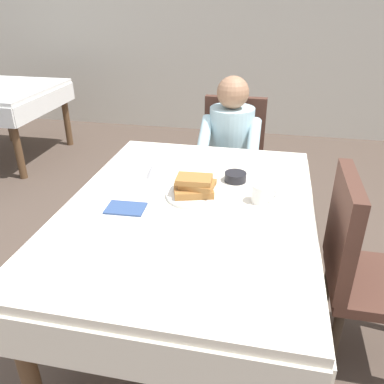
% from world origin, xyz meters
% --- Properties ---
extents(ground_plane, '(14.00, 14.00, 0.00)m').
position_xyz_m(ground_plane, '(0.00, 0.00, 0.00)').
color(ground_plane, brown).
extents(dining_table_main, '(1.12, 1.52, 0.74)m').
position_xyz_m(dining_table_main, '(0.00, 0.00, 0.65)').
color(dining_table_main, silver).
rests_on(dining_table_main, ground).
extents(chair_diner, '(0.44, 0.45, 0.93)m').
position_xyz_m(chair_diner, '(0.07, 1.17, 0.53)').
color(chair_diner, '#4C2D23').
rests_on(chair_diner, ground).
extents(diner_person, '(0.40, 0.43, 1.12)m').
position_xyz_m(diner_person, '(0.07, 1.01, 0.67)').
color(diner_person, silver).
rests_on(diner_person, ground).
extents(chair_right_side, '(0.45, 0.44, 0.93)m').
position_xyz_m(chair_right_side, '(0.77, 0.00, 0.53)').
color(chair_right_side, '#4C2D23').
rests_on(chair_right_side, ground).
extents(plate_breakfast, '(0.28, 0.28, 0.02)m').
position_xyz_m(plate_breakfast, '(0.02, 0.08, 0.75)').
color(plate_breakfast, white).
rests_on(plate_breakfast, dining_table_main).
extents(breakfast_stack, '(0.21, 0.16, 0.09)m').
position_xyz_m(breakfast_stack, '(0.01, 0.07, 0.80)').
color(breakfast_stack, '#A36B33').
rests_on(breakfast_stack, plate_breakfast).
extents(cup_coffee, '(0.11, 0.08, 0.08)m').
position_xyz_m(cup_coffee, '(0.31, 0.08, 0.78)').
color(cup_coffee, white).
rests_on(cup_coffee, dining_table_main).
extents(bowl_butter, '(0.11, 0.11, 0.04)m').
position_xyz_m(bowl_butter, '(0.18, 0.29, 0.76)').
color(bowl_butter, black).
rests_on(bowl_butter, dining_table_main).
extents(syrup_pitcher, '(0.08, 0.08, 0.07)m').
position_xyz_m(syrup_pitcher, '(-0.24, 0.25, 0.78)').
color(syrup_pitcher, silver).
rests_on(syrup_pitcher, dining_table_main).
extents(fork_left_of_plate, '(0.03, 0.18, 0.00)m').
position_xyz_m(fork_left_of_plate, '(-0.17, 0.06, 0.74)').
color(fork_left_of_plate, silver).
rests_on(fork_left_of_plate, dining_table_main).
extents(knife_right_of_plate, '(0.04, 0.20, 0.00)m').
position_xyz_m(knife_right_of_plate, '(0.21, 0.06, 0.74)').
color(knife_right_of_plate, silver).
rests_on(knife_right_of_plate, dining_table_main).
extents(spoon_near_edge, '(0.15, 0.02, 0.00)m').
position_xyz_m(spoon_near_edge, '(0.01, -0.21, 0.74)').
color(spoon_near_edge, silver).
rests_on(spoon_near_edge, dining_table_main).
extents(napkin_folded, '(0.18, 0.13, 0.01)m').
position_xyz_m(napkin_folded, '(-0.27, -0.10, 0.74)').
color(napkin_folded, '#334C7F').
rests_on(napkin_folded, dining_table_main).
extents(background_table_far, '(0.92, 1.12, 0.74)m').
position_xyz_m(background_table_far, '(-2.31, 1.98, 0.62)').
color(background_table_far, white).
rests_on(background_table_far, ground).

